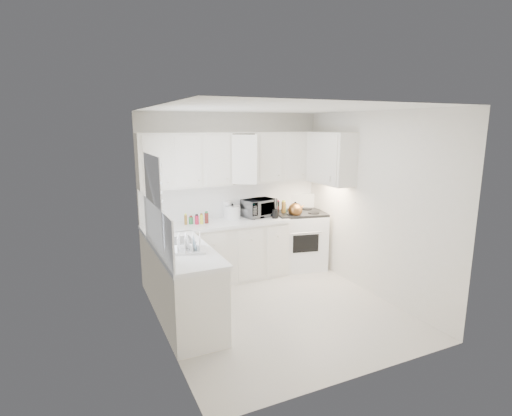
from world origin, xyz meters
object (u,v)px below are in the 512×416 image
dish_rack (188,242)px  rice_cooker (233,211)px  tea_kettle (295,209)px  utensil_crock (275,208)px  microwave (259,206)px  stove (299,232)px

dish_rack → rice_cooker: bearing=69.0°
tea_kettle → rice_cooker: 1.02m
rice_cooker → utensil_crock: bearing=-39.4°
microwave → utensil_crock: microwave is taller
dish_rack → tea_kettle: bearing=45.2°
stove → microwave: (-0.72, 0.09, 0.50)m
stove → dish_rack: 2.60m
tea_kettle → dish_rack: bearing=-142.2°
tea_kettle → rice_cooker: tea_kettle is taller
microwave → rice_cooker: 0.45m
tea_kettle → rice_cooker: size_ratio=1.18×
tea_kettle → rice_cooker: (-0.99, 0.27, -0.00)m
tea_kettle → utensil_crock: (-0.36, 0.02, 0.04)m
stove → tea_kettle: size_ratio=4.34×
stove → dish_rack: stove is taller
stove → tea_kettle: stove is taller
utensil_crock → dish_rack: (-1.71, -1.08, -0.05)m
stove → utensil_crock: utensil_crock is taller
stove → dish_rack: (-2.25, -1.22, 0.44)m
microwave → stove: bearing=-21.3°
stove → rice_cooker: 1.26m
microwave → dish_rack: 2.02m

